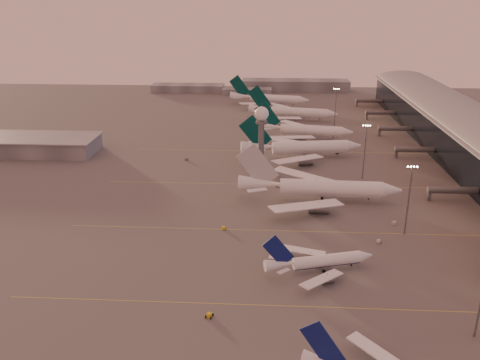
{
  "coord_description": "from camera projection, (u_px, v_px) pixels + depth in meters",
  "views": [
    {
      "loc": [
        8.26,
        -103.53,
        76.2
      ],
      "look_at": [
        -2.36,
        79.48,
        9.38
      ],
      "focal_mm": 38.0,
      "sensor_mm": 36.0,
      "label": 1
    }
  ],
  "objects": [
    {
      "name": "ground",
      "position": [
        231.0,
        328.0,
        123.65
      ],
      "size": [
        700.0,
        700.0,
        0.0
      ],
      "primitive_type": "plane",
      "color": "#4E4B4B",
      "rests_on": "ground"
    },
    {
      "name": "taxiway_markings",
      "position": [
        330.0,
        231.0,
        174.54
      ],
      "size": [
        180.0,
        185.25,
        0.02
      ],
      "color": "gold",
      "rests_on": "ground"
    },
    {
      "name": "hangar",
      "position": [
        18.0,
        144.0,
        260.02
      ],
      "size": [
        82.0,
        27.0,
        8.5
      ],
      "color": "slate",
      "rests_on": "ground"
    },
    {
      "name": "radar_tower",
      "position": [
        261.0,
        126.0,
        228.76
      ],
      "size": [
        6.4,
        6.4,
        31.1
      ],
      "color": "#5C5E63",
      "rests_on": "ground"
    },
    {
      "name": "mast_b",
      "position": [
        409.0,
        196.0,
        167.54
      ],
      "size": [
        3.6,
        0.56,
        25.0
      ],
      "color": "#5C5E63",
      "rests_on": "ground"
    },
    {
      "name": "mast_c",
      "position": [
        365.0,
        149.0,
        219.4
      ],
      "size": [
        3.6,
        0.56,
        25.0
      ],
      "color": "#5C5E63",
      "rests_on": "ground"
    },
    {
      "name": "mast_d",
      "position": [
        335.0,
        106.0,
        303.92
      ],
      "size": [
        3.6,
        0.56,
        25.0
      ],
      "color": "#5C5E63",
      "rests_on": "ground"
    },
    {
      "name": "distant_horizon",
      "position": [
        263.0,
        87.0,
        427.14
      ],
      "size": [
        165.0,
        37.5,
        9.0
      ],
      "color": "slate",
      "rests_on": "ground"
    },
    {
      "name": "narrowbody_mid",
      "position": [
        319.0,
        263.0,
        148.06
      ],
      "size": [
        33.28,
        26.18,
        13.33
      ],
      "color": "white",
      "rests_on": "ground"
    },
    {
      "name": "widebody_white",
      "position": [
        320.0,
        191.0,
        198.8
      ],
      "size": [
        64.47,
        51.57,
        22.66
      ],
      "color": "white",
      "rests_on": "ground"
    },
    {
      "name": "greentail_a",
      "position": [
        302.0,
        150.0,
        251.83
      ],
      "size": [
        61.27,
        49.14,
        22.35
      ],
      "color": "white",
      "rests_on": "ground"
    },
    {
      "name": "greentail_b",
      "position": [
        304.0,
        132.0,
        286.47
      ],
      "size": [
        55.49,
        44.45,
        20.29
      ],
      "color": "white",
      "rests_on": "ground"
    },
    {
      "name": "greentail_c",
      "position": [
        293.0,
        114.0,
        328.93
      ],
      "size": [
        58.4,
        46.69,
        21.47
      ],
      "color": "white",
      "rests_on": "ground"
    },
    {
      "name": "greentail_d",
      "position": [
        269.0,
        101.0,
        371.02
      ],
      "size": [
        58.82,
        47.05,
        21.58
      ],
      "color": "white",
      "rests_on": "ground"
    },
    {
      "name": "gsv_tug_mid",
      "position": [
        209.0,
        315.0,
        127.45
      ],
      "size": [
        4.26,
        3.23,
        1.08
      ],
      "color": "yellow",
      "rests_on": "ground"
    },
    {
      "name": "gsv_truck_b",
      "position": [
        380.0,
        240.0,
        165.11
      ],
      "size": [
        6.54,
        4.47,
        2.49
      ],
      "color": "silver",
      "rests_on": "ground"
    },
    {
      "name": "gsv_truck_c",
      "position": [
        225.0,
        226.0,
        175.03
      ],
      "size": [
        6.1,
        3.4,
        2.33
      ],
      "color": "yellow",
      "rests_on": "ground"
    },
    {
      "name": "gsv_catering_b",
      "position": [
        395.0,
        219.0,
        178.48
      ],
      "size": [
        6.15,
        4.29,
        4.62
      ],
      "color": "silver",
      "rests_on": "ground"
    },
    {
      "name": "gsv_tug_far",
      "position": [
        279.0,
        186.0,
        213.47
      ],
      "size": [
        3.81,
        4.29,
        1.05
      ],
      "color": "silver",
      "rests_on": "ground"
    },
    {
      "name": "gsv_truck_d",
      "position": [
        187.0,
        158.0,
        248.94
      ],
      "size": [
        4.27,
        6.48,
        2.46
      ],
      "color": "#5B5D60",
      "rests_on": "ground"
    },
    {
      "name": "gsv_tug_hangar",
      "position": [
        337.0,
        153.0,
        258.89
      ],
      "size": [
        3.95,
        2.98,
        1.0
      ],
      "color": "#5B5D60",
      "rests_on": "ground"
    }
  ]
}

